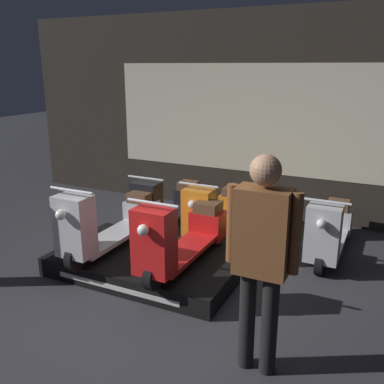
{
  "coord_description": "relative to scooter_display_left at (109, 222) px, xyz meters",
  "views": [
    {
      "loc": [
        2.11,
        -2.91,
        2.36
      ],
      "look_at": [
        -0.15,
        1.78,
        0.82
      ],
      "focal_mm": 40.0,
      "sensor_mm": 36.0,
      "label": 1
    }
  ],
  "objects": [
    {
      "name": "ground_plane",
      "position": [
        0.86,
        -0.97,
        -0.57
      ],
      "size": [
        30.0,
        30.0,
        0.0
      ],
      "primitive_type": "plane",
      "color": "#2D2D33"
    },
    {
      "name": "shop_wall_back",
      "position": [
        0.86,
        2.69,
        1.03
      ],
      "size": [
        8.55,
        0.09,
        3.2
      ],
      "color": "#28231E",
      "rests_on": "ground_plane"
    },
    {
      "name": "display_platform",
      "position": [
        0.49,
        0.07,
        -0.45
      ],
      "size": [
        2.17,
        1.32,
        0.22
      ],
      "color": "black",
      "rests_on": "ground_plane"
    },
    {
      "name": "scooter_display_left",
      "position": [
        0.0,
        0.0,
        0.0
      ],
      "size": [
        0.55,
        1.73,
        0.91
      ],
      "color": "black",
      "rests_on": "display_platform"
    },
    {
      "name": "scooter_display_right",
      "position": [
        0.98,
        0.0,
        0.0
      ],
      "size": [
        0.55,
        1.73,
        0.91
      ],
      "color": "black",
      "rests_on": "display_platform"
    },
    {
      "name": "scooter_backrow_0",
      "position": [
        -0.03,
        1.49,
        -0.22
      ],
      "size": [
        0.55,
        1.73,
        0.91
      ],
      "color": "black",
      "rests_on": "ground_plane"
    },
    {
      "name": "scooter_backrow_1",
      "position": [
        0.76,
        1.49,
        -0.22
      ],
      "size": [
        0.55,
        1.73,
        0.91
      ],
      "color": "black",
      "rests_on": "ground_plane"
    },
    {
      "name": "scooter_backrow_2",
      "position": [
        1.55,
        1.49,
        -0.22
      ],
      "size": [
        0.55,
        1.73,
        0.91
      ],
      "color": "black",
      "rests_on": "ground_plane"
    },
    {
      "name": "scooter_backrow_3",
      "position": [
        2.34,
        1.49,
        -0.22
      ],
      "size": [
        0.55,
        1.73,
        0.91
      ],
      "color": "black",
      "rests_on": "ground_plane"
    },
    {
      "name": "person_right_browsing",
      "position": [
        2.17,
        -1.01,
        0.47
      ],
      "size": [
        0.56,
        0.23,
        1.77
      ],
      "color": "black",
      "rests_on": "ground_plane"
    }
  ]
}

